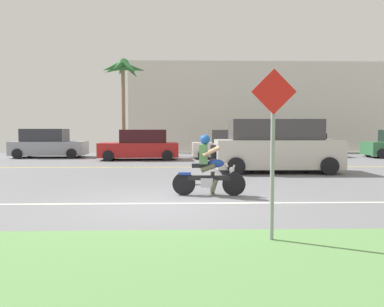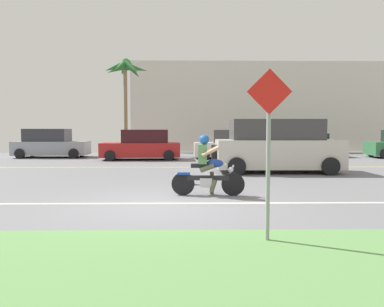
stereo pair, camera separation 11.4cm
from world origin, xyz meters
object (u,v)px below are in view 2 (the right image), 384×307
at_px(suv_nearby, 277,147).
at_px(street_sign, 269,138).
at_px(parked_car_3, 309,146).
at_px(palm_tree_0, 125,72).
at_px(parked_car_1, 142,146).
at_px(motorcyclist, 207,170).
at_px(parked_car_2, 229,145).
at_px(parked_car_0, 51,144).

height_order(suv_nearby, street_sign, street_sign).
relative_size(parked_car_3, palm_tree_0, 0.61).
bearing_deg(parked_car_1, suv_nearby, -45.81).
height_order(motorcyclist, parked_car_2, parked_car_2).
bearing_deg(palm_tree_0, suv_nearby, -52.87).
xyz_separation_m(suv_nearby, parked_car_3, (3.98, 8.00, -0.30)).
height_order(parked_car_0, parked_car_2, parked_car_0).
bearing_deg(palm_tree_0, street_sign, -74.61).
distance_m(suv_nearby, parked_car_2, 6.80).
xyz_separation_m(suv_nearby, parked_car_0, (-11.44, 7.71, -0.19)).
relative_size(suv_nearby, street_sign, 1.99).
distance_m(motorcyclist, parked_car_1, 11.28).
relative_size(parked_car_0, parked_car_1, 0.97).
relative_size(parked_car_0, parked_car_2, 1.09).
xyz_separation_m(parked_car_2, palm_tree_0, (-6.33, 2.99, 4.56)).
relative_size(parked_car_1, palm_tree_0, 0.70).
relative_size(motorcyclist, suv_nearby, 0.37).
xyz_separation_m(motorcyclist, suv_nearby, (2.92, 4.86, 0.34)).
bearing_deg(suv_nearby, street_sign, -104.82).
relative_size(parked_car_0, palm_tree_0, 0.68).
distance_m(palm_tree_0, street_sign, 19.43).
bearing_deg(parked_car_1, parked_car_3, 11.36).
bearing_deg(street_sign, parked_car_3, 69.36).
bearing_deg(motorcyclist, street_sign, -80.67).
relative_size(parked_car_2, parked_car_3, 1.03).
bearing_deg(motorcyclist, parked_car_3, 61.79).
bearing_deg(palm_tree_0, parked_car_1, -67.93).
height_order(parked_car_1, parked_car_3, parked_car_1).
relative_size(motorcyclist, street_sign, 0.73).
bearing_deg(parked_car_3, motorcyclist, -118.21).
distance_m(motorcyclist, parked_car_3, 14.60).
height_order(motorcyclist, palm_tree_0, palm_tree_0).
distance_m(parked_car_1, parked_car_3, 10.03).
relative_size(suv_nearby, parked_car_0, 1.15).
height_order(parked_car_1, street_sign, street_sign).
relative_size(motorcyclist, parked_car_1, 0.41).
bearing_deg(parked_car_2, street_sign, -94.74).
xyz_separation_m(parked_car_0, street_sign, (9.15, -16.37, 0.71)).
xyz_separation_m(parked_car_0, parked_car_3, (15.42, 0.29, -0.11)).
height_order(suv_nearby, parked_car_2, suv_nearby).
bearing_deg(parked_car_1, street_sign, -76.37).
xyz_separation_m(parked_car_1, palm_tree_0, (-1.49, 3.68, 4.55)).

